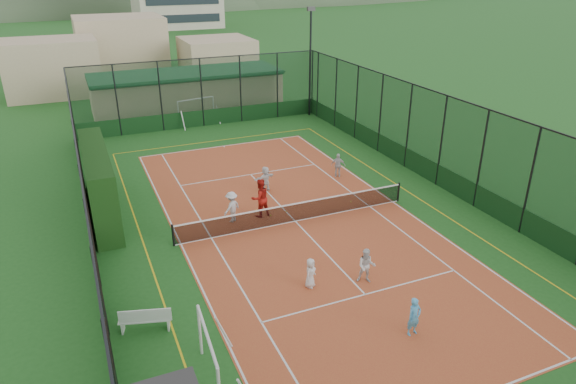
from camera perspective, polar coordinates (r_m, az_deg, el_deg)
name	(u,v)px	position (r m, az deg, el deg)	size (l,w,h in m)	color
ground	(295,222)	(24.46, 0.82, -3.30)	(300.00, 300.00, 0.00)	#1F551D
court_slab	(295,221)	(24.46, 0.82, -3.29)	(11.17, 23.97, 0.01)	#AA3B25
tennis_net	(295,212)	(24.22, 0.83, -2.19)	(11.67, 0.12, 1.06)	black
perimeter_fence	(296,173)	(23.41, 0.86, 2.13)	(18.12, 34.12, 5.00)	black
floodlight_ne	(310,63)	(41.00, 2.48, 14.12)	(0.60, 0.26, 8.25)	black
clubhouse	(187,91)	(43.82, -11.14, 10.96)	(15.20, 7.20, 3.15)	tan
distant_hills	(88,4)	(170.40, -21.36, 18.89)	(200.00, 60.00, 24.00)	#384C33
hedge_left	(99,183)	(26.11, -20.25, 0.97)	(1.14, 7.57, 3.31)	black
white_bench	(145,318)	(18.19, -15.62, -13.35)	(1.71, 0.47, 0.96)	white
futsal_goal_near	(209,360)	(15.57, -8.79, -17.96)	(0.83, 2.85, 1.84)	white
futsal_goal_far	(196,112)	(39.78, -10.15, 8.79)	(2.98, 0.87, 1.92)	white
child_near_left	(310,273)	(19.55, 2.50, -8.97)	(0.59, 0.38, 1.20)	silver
child_near_mid	(414,317)	(17.75, 13.83, -13.30)	(0.50, 0.33, 1.38)	#52B0E9
child_near_right	(366,266)	(19.95, 8.71, -8.12)	(0.69, 0.54, 1.42)	silver
child_far_left	(232,207)	(24.28, -6.26, -1.65)	(0.98, 0.56, 1.51)	silver
child_far_right	(338,165)	(29.41, 5.59, 2.98)	(0.82, 0.34, 1.39)	silver
child_far_back	(265,179)	(27.42, -2.52, 1.47)	(1.29, 0.41, 1.39)	white
coach	(260,198)	(24.59, -3.12, -0.66)	(0.93, 0.73, 1.92)	#AE1912
tennis_balls	(292,209)	(25.52, 0.40, -1.96)	(4.88, 1.06, 0.07)	#CCE033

